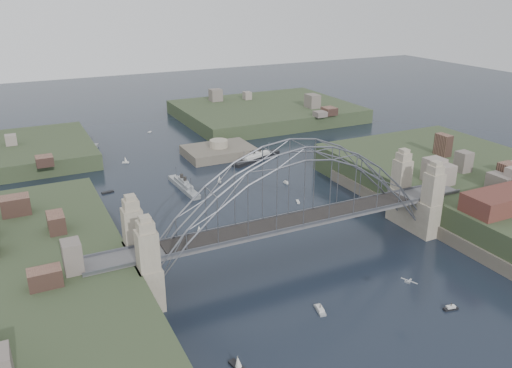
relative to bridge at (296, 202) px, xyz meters
The scene contains 21 objects.
ground 12.32m from the bridge, ahead, with size 500.00×500.00×0.00m, color black.
bridge is the anchor object (origin of this frame).
shore_east 58.25m from the bridge, ahead, with size 50.50×90.00×12.00m.
headland_ne 121.38m from the bridge, 65.56° to the left, with size 70.00×55.00×9.50m, color #2D3B22.
fort_island 72.14m from the bridge, 80.27° to the left, with size 22.00×16.00×9.40m.
wharf_shed 46.23m from the bridge, 17.65° to the right, with size 20.00×8.00×4.00m, color #592D26.
naval_cruiser_near 48.75m from the bridge, 99.90° to the left, with size 3.32×18.24×5.44m.
naval_cruiser_far 97.12m from the bridge, 105.72° to the left, with size 8.86×13.33×4.82m.
ocean_liner 65.08m from the bridge, 70.67° to the left, with size 19.51×9.95×4.89m.
aeroplane 26.74m from the bridge, 72.12° to the right, with size 1.69×2.86×0.44m.
small_boat_a 26.12m from the bridge, 126.52° to the left, with size 1.72×2.75×2.38m.
small_boat_b 31.41m from the bridge, 57.93° to the left, with size 1.27×2.15×0.45m.
small_boat_c 22.79m from the bridge, 107.05° to the right, with size 1.86×3.58×1.43m.
small_boat_d 44.09m from the bridge, 62.93° to the left, with size 0.86×2.08×1.43m.
small_boat_e 61.14m from the bridge, 117.48° to the left, with size 3.40×1.66×0.45m.
small_boat_f 48.16m from the bridge, 86.86° to the left, with size 1.06×1.49×2.38m.
small_boat_g 34.09m from the bridge, 62.01° to the right, with size 2.75×1.35×1.43m.
small_boat_h 79.04m from the bridge, 102.89° to the left, with size 2.18×1.56×2.38m.
small_boat_i 29.05m from the bridge, 23.77° to the left, with size 2.70×1.36×0.45m.
small_boat_j 36.81m from the bridge, 133.96° to the right, with size 1.87×3.74×2.38m.
small_boat_k 109.33m from the bridge, 90.40° to the left, with size 1.69×1.53×0.45m.
Camera 1 is at (-48.84, -80.98, 52.56)m, focal length 36.14 mm.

